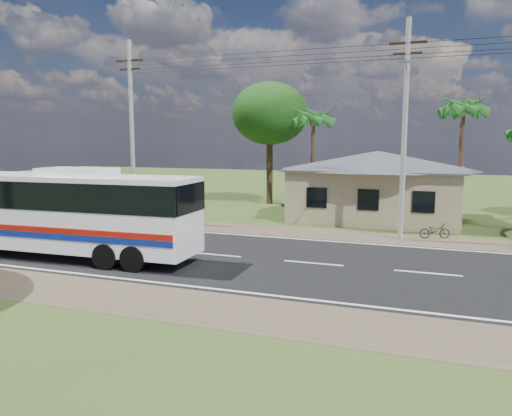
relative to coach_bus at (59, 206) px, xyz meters
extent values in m
plane|color=#2B4117|center=(10.65, 2.66, -2.24)|extent=(120.00, 120.00, 0.00)
cube|color=black|center=(10.65, 2.66, -2.23)|extent=(120.00, 10.00, 0.02)
cube|color=brown|center=(10.65, 9.16, -2.23)|extent=(120.00, 3.00, 0.01)
cube|color=brown|center=(10.65, -3.84, -2.23)|extent=(120.00, 3.00, 0.01)
cube|color=silver|center=(10.65, 7.36, -2.21)|extent=(120.00, 0.15, 0.01)
cube|color=silver|center=(10.65, -2.04, -2.21)|extent=(120.00, 0.15, 0.01)
cube|color=silver|center=(10.65, 2.66, -2.21)|extent=(120.00, 0.15, 0.01)
cube|color=tan|center=(11.65, 15.66, -0.64)|extent=(10.00, 8.00, 3.20)
cube|color=#4C4F54|center=(11.65, 15.66, 1.01)|extent=(10.60, 8.60, 0.10)
pyramid|color=#4C4F54|center=(11.65, 15.66, 2.16)|extent=(12.40, 10.00, 1.20)
cube|color=black|center=(8.65, 11.64, -0.54)|extent=(1.20, 0.08, 1.20)
cube|color=black|center=(11.65, 11.64, -0.54)|extent=(1.20, 0.08, 1.20)
cube|color=black|center=(14.65, 11.64, -0.54)|extent=(1.20, 0.08, 1.20)
cylinder|color=#9E9E99|center=(-2.35, 9.16, 3.26)|extent=(0.26, 0.26, 11.00)
cube|color=#331C12|center=(-2.35, 9.16, 7.56)|extent=(1.80, 0.12, 0.12)
cube|color=#331C12|center=(-2.35, 9.16, 7.06)|extent=(1.40, 0.10, 0.10)
cylinder|color=#9E9E99|center=(13.65, 9.16, 3.26)|extent=(0.26, 0.26, 11.00)
cube|color=#331C12|center=(13.65, 9.16, 7.56)|extent=(1.80, 0.12, 0.12)
cube|color=#331C12|center=(13.65, 9.16, 7.06)|extent=(1.40, 0.10, 0.10)
cylinder|color=gray|center=(13.65, 8.16, 6.36)|extent=(0.08, 2.00, 0.08)
cube|color=gray|center=(13.65, 7.16, 6.36)|extent=(0.50, 0.18, 0.12)
cylinder|color=black|center=(5.65, 9.16, 7.36)|extent=(16.00, 0.02, 0.02)
cylinder|color=#47301E|center=(16.65, 18.16, 1.51)|extent=(0.28, 0.28, 7.50)
cylinder|color=#47301E|center=(6.65, 18.66, 1.26)|extent=(0.28, 0.28, 7.00)
cylinder|color=#47301E|center=(2.65, 20.66, 0.74)|extent=(0.50, 0.50, 5.95)
ellipsoid|color=#11340E|center=(2.65, 20.66, 4.91)|extent=(6.00, 6.00, 4.92)
cube|color=white|center=(-0.01, 0.00, -0.20)|extent=(12.62, 3.07, 3.13)
cube|color=black|center=(-0.01, 0.00, 0.58)|extent=(12.68, 3.13, 1.15)
cube|color=#A11109|center=(0.04, -1.32, -0.78)|extent=(12.32, 0.49, 0.23)
cube|color=navy|center=(0.04, -1.32, -1.04)|extent=(12.32, 0.49, 0.23)
cube|color=white|center=(1.04, 0.04, 1.52)|extent=(3.19, 1.78, 0.31)
cylinder|color=black|center=(-4.22, 1.05, -1.72)|extent=(1.06, 0.40, 1.04)
cylinder|color=black|center=(3.17, -1.08, -1.72)|extent=(1.06, 0.40, 1.04)
cylinder|color=black|center=(3.08, 1.32, -1.72)|extent=(1.06, 0.40, 1.04)
cylinder|color=black|center=(4.42, -1.04, -1.72)|extent=(1.06, 0.40, 1.04)
cylinder|color=black|center=(4.33, 1.36, -1.72)|extent=(1.06, 0.40, 1.04)
imported|color=black|center=(15.30, 10.03, -1.83)|extent=(1.67, 1.09, 0.83)
imported|color=#29282B|center=(-2.29, 5.35, -1.60)|extent=(2.08, 3.95, 1.28)
camera|label=1|loc=(15.38, -17.09, 2.86)|focal=35.00mm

